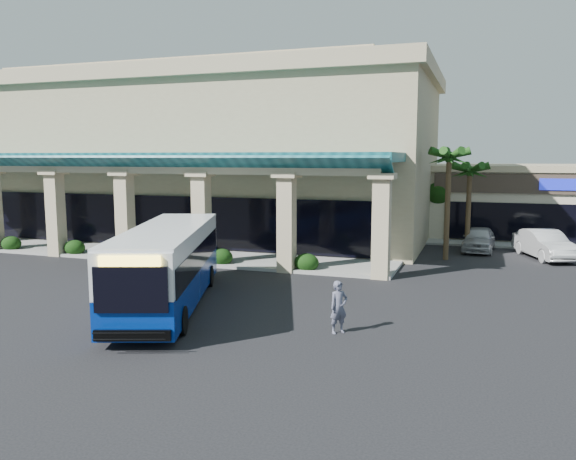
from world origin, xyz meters
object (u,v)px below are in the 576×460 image
at_px(transit_bus, 168,267).
at_px(car_white, 545,244).
at_px(pedestrian, 339,307).
at_px(car_silver, 479,239).

bearing_deg(transit_bus, car_white, 27.56).
xyz_separation_m(pedestrian, car_white, (7.40, 16.25, -0.05)).
relative_size(transit_bus, pedestrian, 6.33).
bearing_deg(pedestrian, transit_bus, 124.91).
distance_m(transit_bus, pedestrian, 6.83).
xyz_separation_m(pedestrian, car_silver, (4.02, 17.61, -0.11)).
distance_m(car_silver, car_white, 3.64).
bearing_deg(pedestrian, car_silver, 31.36).
distance_m(pedestrian, car_white, 17.85).
height_order(transit_bus, car_silver, transit_bus).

